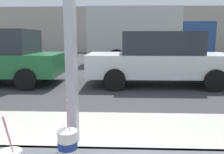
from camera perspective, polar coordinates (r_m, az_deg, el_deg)
The scene contains 6 objects.
ground_plane at distance 9.24m, azimuth 0.64°, elevation 0.46°, with size 60.00×60.00×0.00m, color #38383A.
sidewalk_strip at distance 3.09m, azimuth -3.02°, elevation -18.34°, with size 16.00×2.80×0.12m, color #B2ADA3.
building_facade_far at distance 23.94m, azimuth 1.71°, elevation 11.78°, with size 28.00×1.20×4.58m, color #A89E8E.
soda_cup_left at distance 1.17m, azimuth -11.12°, elevation -16.25°, with size 0.10×0.10×0.30m.
parked_car_white at distance 7.42m, azimuth 11.89°, elevation 4.62°, with size 4.58×2.01×1.69m.
box_truck at distance 13.31m, azimuth 8.29°, elevation 10.56°, with size 6.79×2.44×3.14m.
Camera 1 is at (0.26, -1.11, 1.52)m, focal length 36.34 mm.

